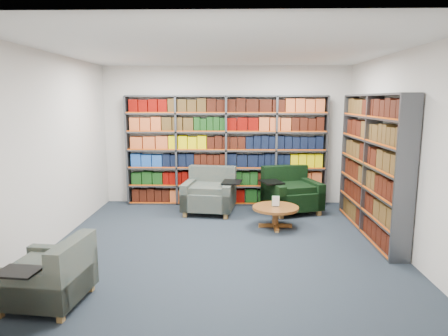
{
  "coord_description": "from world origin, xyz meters",
  "views": [
    {
      "loc": [
        0.15,
        -5.67,
        2.12
      ],
      "look_at": [
        0.0,
        0.6,
        1.05
      ],
      "focal_mm": 32.0,
      "sensor_mm": 36.0,
      "label": 1
    }
  ],
  "objects_px": {
    "chair_teal_left": "(210,194)",
    "chair_teal_front": "(53,278)",
    "chair_green_right": "(290,193)",
    "coffee_table": "(276,211)"
  },
  "relations": [
    {
      "from": "chair_teal_left",
      "to": "chair_green_right",
      "type": "bearing_deg",
      "value": 3.29
    },
    {
      "from": "chair_teal_left",
      "to": "chair_teal_front",
      "type": "distance_m",
      "value": 3.88
    },
    {
      "from": "chair_teal_left",
      "to": "chair_teal_front",
      "type": "bearing_deg",
      "value": -111.65
    },
    {
      "from": "chair_green_right",
      "to": "chair_teal_front",
      "type": "bearing_deg",
      "value": -128.73
    },
    {
      "from": "chair_teal_front",
      "to": "chair_green_right",
      "type": "bearing_deg",
      "value": 51.27
    },
    {
      "from": "chair_green_right",
      "to": "chair_teal_left",
      "type": "bearing_deg",
      "value": -176.71
    },
    {
      "from": "chair_green_right",
      "to": "coffee_table",
      "type": "height_order",
      "value": "chair_green_right"
    },
    {
      "from": "chair_green_right",
      "to": "coffee_table",
      "type": "distance_m",
      "value": 1.14
    },
    {
      "from": "chair_teal_left",
      "to": "chair_teal_front",
      "type": "height_order",
      "value": "chair_teal_left"
    },
    {
      "from": "chair_teal_left",
      "to": "chair_green_right",
      "type": "distance_m",
      "value": 1.53
    }
  ]
}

